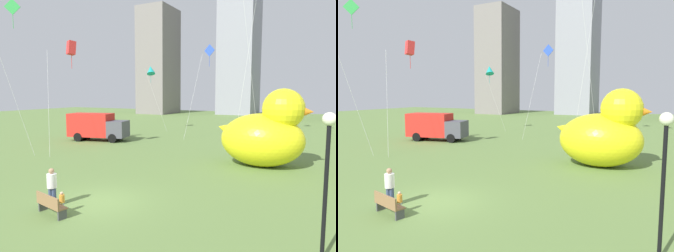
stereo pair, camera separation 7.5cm
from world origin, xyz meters
TOP-DOWN VIEW (x-y plane):
  - ground_plane at (0.00, 0.00)m, footprint 140.00×140.00m
  - park_bench at (-0.72, -2.11)m, footprint 1.71×0.78m
  - person_adult at (-1.48, -1.33)m, footprint 0.42×0.42m
  - person_child at (-0.50, -1.69)m, footprint 0.22×0.22m
  - giant_inflatable_duck at (5.46, 10.67)m, footprint 6.39×4.10m
  - lamppost at (9.21, -0.78)m, footprint 0.39×0.39m
  - box_truck at (-12.28, 14.26)m, footprint 6.52×3.72m
  - city_skyline at (1.79, 59.16)m, footprint 74.27×18.47m
  - kite_teal at (-11.60, 24.18)m, footprint 3.08×3.09m
  - kite_red at (-10.14, 8.76)m, footprint 3.18×3.24m
  - kite_green at (-13.68, 6.05)m, footprint 2.92×2.76m
  - kite_blue at (-2.50, 20.98)m, footprint 2.85×3.90m

SIDE VIEW (x-z plane):
  - ground_plane at x=0.00m, z-range 0.00..0.00m
  - park_bench at x=-0.72m, z-range 0.02..0.92m
  - person_child at x=-0.50m, z-range 0.05..0.96m
  - person_adult at x=-1.48m, z-range 0.09..1.80m
  - box_truck at x=-12.28m, z-range 0.02..2.87m
  - giant_inflatable_duck at x=5.46m, z-range -0.39..4.90m
  - lamppost at x=9.21m, z-range 0.94..5.40m
  - kite_teal at x=-11.60m, z-range 3.62..12.32m
  - kite_red at x=-10.14m, z-range 4.02..13.37m
  - kite_blue at x=-2.50m, z-range 4.04..14.19m
  - kite_green at x=-13.68m, z-range 5.06..17.60m
  - city_skyline at x=1.79m, z-range -2.98..33.82m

